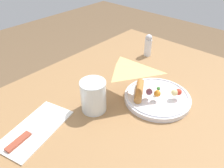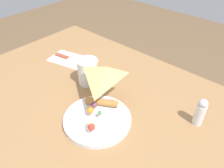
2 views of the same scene
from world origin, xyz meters
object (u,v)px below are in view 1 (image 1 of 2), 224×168
object	(u,v)px
milk_glass	(93,96)
salt_shaker	(148,45)
napkin_folded	(36,129)
dining_table	(125,132)
butter_knife	(33,130)
plate_pizza	(158,96)

from	to	relation	value
milk_glass	salt_shaker	xyz separation A→B (m)	(0.41, 0.08, 0.00)
milk_glass	napkin_folded	bearing A→B (deg)	160.61
dining_table	butter_knife	size ratio (longest dim) A/B	5.54
butter_knife	salt_shaker	bearing A→B (deg)	-8.46
dining_table	butter_knife	distance (m)	0.31
plate_pizza	napkin_folded	xyz separation A→B (m)	(-0.34, 0.19, -0.01)
dining_table	salt_shaker	world-z (taller)	salt_shaker
butter_knife	dining_table	bearing A→B (deg)	-37.47
dining_table	salt_shaker	bearing A→B (deg)	24.40
plate_pizza	napkin_folded	world-z (taller)	plate_pizza
dining_table	plate_pizza	bearing A→B (deg)	-30.12
milk_glass	napkin_folded	world-z (taller)	milk_glass
dining_table	milk_glass	bearing A→B (deg)	136.89
plate_pizza	salt_shaker	distance (m)	0.32
milk_glass	butter_knife	size ratio (longest dim) A/B	0.52
plate_pizza	salt_shaker	xyz separation A→B (m)	(0.24, 0.21, 0.03)
dining_table	plate_pizza	world-z (taller)	plate_pizza
napkin_folded	butter_knife	bearing A→B (deg)	-169.27
plate_pizza	butter_knife	world-z (taller)	plate_pizza
dining_table	napkin_folded	distance (m)	0.30
plate_pizza	salt_shaker	bearing A→B (deg)	40.88
napkin_folded	butter_knife	size ratio (longest dim) A/B	1.18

